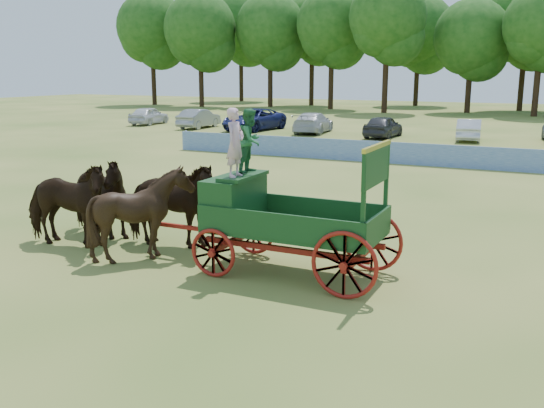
{
  "coord_description": "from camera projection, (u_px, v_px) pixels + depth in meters",
  "views": [
    {
      "loc": [
        5.68,
        -10.88,
        4.43
      ],
      "look_at": [
        -0.51,
        1.87,
        1.3
      ],
      "focal_mm": 40.0,
      "sensor_mm": 36.0,
      "label": 1
    }
  ],
  "objects": [
    {
      "name": "farm_dray",
      "position": [
        265.0,
        202.0,
        13.46
      ],
      "size": [
        6.0,
        2.0,
        3.65
      ],
      "color": "maroon",
      "rests_on": "ground"
    },
    {
      "name": "parked_cars",
      "position": [
        357.0,
        124.0,
        42.39
      ],
      "size": [
        38.5,
        7.04,
        1.62
      ],
      "color": "silver",
      "rests_on": "ground"
    },
    {
      "name": "ground",
      "position": [
        255.0,
        283.0,
        12.93
      ],
      "size": [
        160.0,
        160.0,
        0.0
      ],
      "primitive_type": "plane",
      "color": "tan",
      "rests_on": "ground"
    },
    {
      "name": "horse_wheel_right",
      "position": [
        169.0,
        205.0,
        15.3
      ],
      "size": [
        2.8,
        1.64,
        2.23
      ],
      "primitive_type": "imported",
      "rotation": [
        0.0,
        0.0,
        1.75
      ],
      "color": "black",
      "rests_on": "ground"
    },
    {
      "name": "horse_wheel_left",
      "position": [
        142.0,
        214.0,
        14.33
      ],
      "size": [
        2.19,
        1.99,
        2.23
      ],
      "primitive_type": "imported",
      "rotation": [
        0.0,
        0.0,
        1.67
      ],
      "color": "black",
      "rests_on": "ground"
    },
    {
      "name": "horse_lead_left",
      "position": [
        65.0,
        204.0,
        15.36
      ],
      "size": [
        2.8,
        1.61,
        2.23
      ],
      "primitive_type": "imported",
      "rotation": [
        0.0,
        0.0,
        1.73
      ],
      "color": "black",
      "rests_on": "ground"
    },
    {
      "name": "sponsor_banner",
      "position": [
        409.0,
        154.0,
        29.06
      ],
      "size": [
        26.0,
        0.08,
        1.05
      ],
      "primitive_type": "cube",
      "color": "#1C4C9C",
      "rests_on": "ground"
    },
    {
      "name": "treeline",
      "position": [
        480.0,
        22.0,
        65.28
      ],
      "size": [
        94.51,
        24.26,
        15.91
      ],
      "color": "#382314",
      "rests_on": "ground"
    },
    {
      "name": "horse_lead_right",
      "position": [
        95.0,
        196.0,
        16.32
      ],
      "size": [
        2.83,
        1.72,
        2.23
      ],
      "primitive_type": "imported",
      "rotation": [
        0.0,
        0.0,
        1.36
      ],
      "color": "black",
      "rests_on": "ground"
    }
  ]
}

